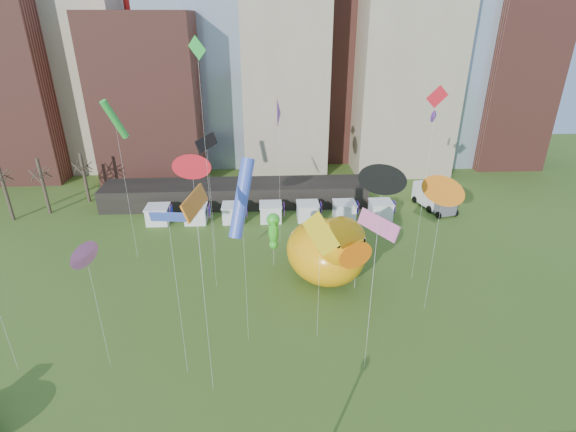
{
  "coord_description": "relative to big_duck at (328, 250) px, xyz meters",
  "views": [
    {
      "loc": [
        0.48,
        -17.2,
        25.15
      ],
      "look_at": [
        2.0,
        11.25,
        12.0
      ],
      "focal_mm": 27.0,
      "sensor_mm": 36.0,
      "label": 1
    }
  ],
  "objects": [
    {
      "name": "bare_trees",
      "position": [
        -36.78,
        19.77,
        0.25
      ],
      "size": [
        8.44,
        6.44,
        8.5
      ],
      "color": "#382B21",
      "rests_on": "ground"
    },
    {
      "name": "kite_5",
      "position": [
        -7.96,
        -8.56,
        9.31
      ],
      "size": [
        2.37,
        3.47,
        15.95
      ],
      "color": "silver",
      "rests_on": "ground"
    },
    {
      "name": "kite_3",
      "position": [
        -11.47,
        -0.23,
        17.96
      ],
      "size": [
        1.57,
        1.13,
        23.8
      ],
      "color": "silver",
      "rests_on": "ground"
    },
    {
      "name": "kite_7",
      "position": [
        13.17,
        10.61,
        10.94
      ],
      "size": [
        0.94,
        1.11,
        15.45
      ],
      "color": "silver",
      "rests_on": "ground"
    },
    {
      "name": "kite_0",
      "position": [
        -13.15,
        1.7,
        8.45
      ],
      "size": [
        2.51,
        0.43,
        13.47
      ],
      "color": "silver",
      "rests_on": "ground"
    },
    {
      "name": "kite_9",
      "position": [
        -18.85,
        -10.97,
        6.21
      ],
      "size": [
        0.88,
        1.76,
        10.89
      ],
      "color": "silver",
      "rests_on": "ground"
    },
    {
      "name": "kite_11",
      "position": [
        -21.07,
        6.0,
        12.07
      ],
      "size": [
        2.24,
        2.19,
        17.91
      ],
      "color": "silver",
      "rests_on": "ground"
    },
    {
      "name": "seahorse_green",
      "position": [
        -5.49,
        3.3,
        0.9
      ],
      "size": [
        1.44,
        1.8,
        6.41
      ],
      "rotation": [
        0.0,
        0.0,
        -0.03
      ],
      "color": "silver",
      "rests_on": "ground"
    },
    {
      "name": "kite_13",
      "position": [
        -12.57,
        -12.12,
        9.46
      ],
      "size": [
        2.36,
        0.61,
        13.69
      ],
      "color": "silver",
      "rests_on": "ground"
    },
    {
      "name": "box_truck",
      "position": [
        17.72,
        18.26,
        -2.19
      ],
      "size": [
        4.34,
        7.6,
        3.05
      ],
      "rotation": [
        0.0,
        0.0,
        0.25
      ],
      "color": "white",
      "rests_on": "ground"
    },
    {
      "name": "kite_2",
      "position": [
        -12.22,
        6.24,
        9.52
      ],
      "size": [
        1.88,
        4.07,
        13.94
      ],
      "color": "silver",
      "rests_on": "ground"
    },
    {
      "name": "kite_1",
      "position": [
        2.24,
        -8.96,
        7.07
      ],
      "size": [
        2.43,
        3.86,
        11.48
      ],
      "color": "silver",
      "rests_on": "ground"
    },
    {
      "name": "kite_15",
      "position": [
        -4.58,
        9.13,
        11.93
      ],
      "size": [
        0.41,
        3.01,
        17.21
      ],
      "color": "silver",
      "rests_on": "ground"
    },
    {
      "name": "pavilion",
      "position": [
        -10.61,
        21.23,
        -2.16
      ],
      "size": [
        38.0,
        6.0,
        3.2
      ],
      "primitive_type": "cube",
      "color": "black",
      "rests_on": "ground"
    },
    {
      "name": "skyline",
      "position": [
        -4.36,
        40.29,
        17.68
      ],
      "size": [
        101.0,
        23.0,
        68.0
      ],
      "color": "brown",
      "rests_on": "ground"
    },
    {
      "name": "big_duck",
      "position": [
        0.0,
        0.0,
        0.0
      ],
      "size": [
        10.54,
        11.72,
        8.19
      ],
      "rotation": [
        0.0,
        0.0,
        0.37
      ],
      "color": "#FFA50D",
      "rests_on": "ground"
    },
    {
      "name": "kite_14",
      "position": [
        -10.41,
        -13.96,
        11.26
      ],
      "size": [
        1.11,
        3.69,
        15.64
      ],
      "color": "silver",
      "rests_on": "ground"
    },
    {
      "name": "kite_10",
      "position": [
        1.28,
        -12.32,
        11.95
      ],
      "size": [
        1.99,
        1.11,
        16.77
      ],
      "color": "silver",
      "rests_on": "ground"
    },
    {
      "name": "kite_6",
      "position": [
        8.61,
        -5.09,
        8.22
      ],
      "size": [
        1.94,
        2.21,
        13.29
      ],
      "color": "silver",
      "rests_on": "ground"
    },
    {
      "name": "kite_8",
      "position": [
        9.0,
        0.02,
        14.31
      ],
      "size": [
        2.0,
        0.06,
        19.78
      ],
      "color": "silver",
      "rests_on": "ground"
    },
    {
      "name": "vendor_tents",
      "position": [
        -5.59,
        15.23,
        -2.65
      ],
      "size": [
        33.24,
        2.8,
        2.4
      ],
      "color": "white",
      "rests_on": "ground"
    },
    {
      "name": "kite_12",
      "position": [
        -2.04,
        -8.52,
        6.12
      ],
      "size": [
        2.67,
        2.72,
        11.83
      ],
      "color": "silver",
      "rests_on": "ground"
    },
    {
      "name": "small_duck",
      "position": [
        1.92,
        6.7,
        -2.23
      ],
      "size": [
        3.78,
        4.61,
        3.34
      ],
      "rotation": [
        0.0,
        0.0,
        0.18
      ],
      "color": "white",
      "rests_on": "ground"
    },
    {
      "name": "seahorse_purple",
      "position": [
        2.61,
        -1.51,
        -0.27
      ],
      "size": [
        1.48,
        1.67,
        4.93
      ],
      "rotation": [
        0.0,
        0.0,
        0.33
      ],
      "color": "silver",
      "rests_on": "ground"
    }
  ]
}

